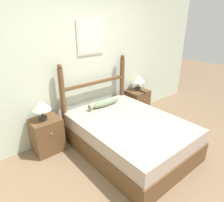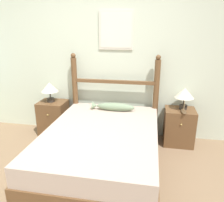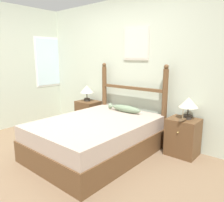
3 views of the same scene
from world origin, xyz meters
name	(u,v)px [view 3 (image 3 of 3)]	position (x,y,z in m)	size (l,w,h in m)	color
ground_plane	(54,164)	(0.00, 0.00, 0.00)	(16.00, 16.00, 0.00)	#7A6047
wall_back	(127,68)	(0.00, 1.73, 1.28)	(6.40, 0.08, 2.55)	beige
bed	(97,137)	(0.22, 0.66, 0.27)	(1.42, 1.93, 0.54)	brown
headboard	(131,100)	(0.22, 1.58, 0.72)	(1.42, 0.09, 1.38)	brown
nightstand_left	(88,114)	(-0.83, 1.48, 0.29)	(0.45, 0.41, 0.57)	brown
nightstand_right	(183,137)	(1.26, 1.48, 0.29)	(0.45, 0.41, 0.57)	brown
table_lamp_left	(87,90)	(-0.85, 1.48, 0.81)	(0.28, 0.28, 0.33)	#2D2823
table_lamp_right	(189,103)	(1.30, 1.52, 0.81)	(0.28, 0.28, 0.33)	#2D2823
model_boat	(183,120)	(1.29, 1.36, 0.59)	(0.07, 0.22, 0.18)	#4C3823
fish_pillow	(125,109)	(0.25, 1.34, 0.60)	(0.66, 0.12, 0.12)	gray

